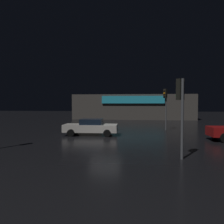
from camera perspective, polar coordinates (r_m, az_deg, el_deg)
The scene contains 5 objects.
ground_plane at distance 17.82m, azimuth -1.82°, elevation -6.64°, with size 120.00×120.00×0.00m, color black.
store_building at distance 42.01m, azimuth 5.53°, elevation 1.38°, with size 20.83×10.21×4.28m.
traffic_signal_main at distance 23.34m, azimuth 13.52°, elevation 3.23°, with size 0.42×0.42×4.22m.
traffic_signal_opposite at distance 11.44m, azimuth 17.19°, elevation 2.63°, with size 0.41×0.43×3.95m.
car_near at distance 19.30m, azimuth -5.44°, elevation -3.81°, with size 4.64×2.19×1.42m.
Camera 1 is at (2.66, -17.40, 2.74)m, focal length 35.67 mm.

